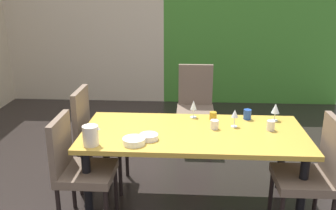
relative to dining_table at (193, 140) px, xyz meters
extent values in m
cube|color=black|center=(-0.40, 0.01, -0.65)|extent=(5.60, 6.40, 0.02)
cube|color=beige|center=(-1.84, 3.16, 0.62)|extent=(2.72, 0.10, 2.52)
cube|color=#3B7B28|center=(0.96, 3.16, 0.62)|extent=(2.88, 0.10, 2.52)
cube|color=gold|center=(0.00, 0.00, 0.06)|extent=(1.91, 0.89, 0.04)
cylinder|color=black|center=(-0.86, 0.35, -0.30)|extent=(0.07, 0.07, 0.68)
cylinder|color=black|center=(0.86, 0.35, -0.30)|extent=(0.07, 0.07, 0.68)
cylinder|color=black|center=(-0.86, -0.35, -0.30)|extent=(0.07, 0.07, 0.68)
cylinder|color=black|center=(0.86, -0.35, -0.30)|extent=(0.07, 0.07, 0.68)
cube|color=brown|center=(-0.87, -0.30, -0.19)|extent=(0.44, 0.44, 0.07)
cube|color=brown|center=(-1.07, -0.30, 0.05)|extent=(0.05, 0.42, 0.48)
cylinder|color=black|center=(-0.68, -0.11, -0.43)|extent=(0.04, 0.04, 0.42)
cylinder|color=black|center=(-1.06, -0.11, -0.43)|extent=(0.04, 0.04, 0.42)
cube|color=brown|center=(0.87, -0.30, -0.19)|extent=(0.44, 0.44, 0.07)
cube|color=brown|center=(1.07, -0.30, 0.06)|extent=(0.05, 0.42, 0.51)
cylinder|color=black|center=(0.68, -0.11, -0.43)|extent=(0.04, 0.04, 0.42)
cylinder|color=black|center=(1.06, -0.11, -0.43)|extent=(0.04, 0.04, 0.42)
cube|color=brown|center=(-0.87, 0.30, -0.19)|extent=(0.44, 0.44, 0.07)
cube|color=brown|center=(-1.07, 0.30, 0.08)|extent=(0.05, 0.42, 0.53)
cylinder|color=black|center=(-0.68, 0.49, -0.43)|extent=(0.04, 0.04, 0.42)
cylinder|color=black|center=(-0.68, 0.11, -0.43)|extent=(0.04, 0.04, 0.42)
cylinder|color=black|center=(-1.06, 0.49, -0.43)|extent=(0.04, 0.04, 0.42)
cylinder|color=black|center=(-1.06, 0.11, -0.43)|extent=(0.04, 0.04, 0.42)
cube|color=brown|center=(0.03, 1.28, -0.19)|extent=(0.44, 0.44, 0.07)
cube|color=brown|center=(0.03, 1.48, 0.08)|extent=(0.42, 0.05, 0.54)
cylinder|color=black|center=(0.22, 1.09, -0.43)|extent=(0.04, 0.04, 0.42)
cylinder|color=black|center=(-0.16, 1.09, -0.43)|extent=(0.04, 0.04, 0.42)
cylinder|color=black|center=(0.22, 1.47, -0.43)|extent=(0.04, 0.04, 0.42)
cylinder|color=black|center=(-0.16, 1.47, -0.43)|extent=(0.04, 0.04, 0.42)
cylinder|color=silver|center=(0.00, 0.35, 0.08)|extent=(0.06, 0.06, 0.00)
cylinder|color=silver|center=(0.00, 0.35, 0.12)|extent=(0.01, 0.01, 0.07)
cone|color=silver|center=(0.00, 0.35, 0.20)|extent=(0.06, 0.06, 0.09)
cylinder|color=silver|center=(0.75, 0.31, 0.08)|extent=(0.06, 0.06, 0.00)
cylinder|color=silver|center=(0.75, 0.31, 0.12)|extent=(0.01, 0.01, 0.07)
cone|color=silver|center=(0.75, 0.31, 0.20)|extent=(0.08, 0.08, 0.09)
cylinder|color=silver|center=(0.36, 0.13, 0.08)|extent=(0.06, 0.06, 0.00)
cylinder|color=silver|center=(0.36, 0.13, 0.12)|extent=(0.01, 0.01, 0.08)
cone|color=silver|center=(0.36, 0.13, 0.20)|extent=(0.06, 0.06, 0.07)
cylinder|color=white|center=(-0.47, -0.29, 0.10)|extent=(0.18, 0.18, 0.05)
cylinder|color=white|center=(-0.36, -0.20, 0.10)|extent=(0.15, 0.15, 0.05)
cylinder|color=silver|center=(0.66, 0.07, 0.12)|extent=(0.07, 0.07, 0.09)
cylinder|color=silver|center=(0.18, 0.07, 0.12)|extent=(0.07, 0.07, 0.08)
cylinder|color=#AF8521|center=(0.18, 0.30, 0.11)|extent=(0.07, 0.07, 0.07)
cylinder|color=#22469C|center=(0.50, 0.33, 0.13)|extent=(0.07, 0.07, 0.09)
cylinder|color=beige|center=(-0.80, -0.33, 0.16)|extent=(0.12, 0.12, 0.16)
cone|color=beige|center=(-0.75, -0.33, 0.23)|extent=(0.04, 0.04, 0.03)
camera|label=1|loc=(-0.04, -2.99, 1.29)|focal=40.00mm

